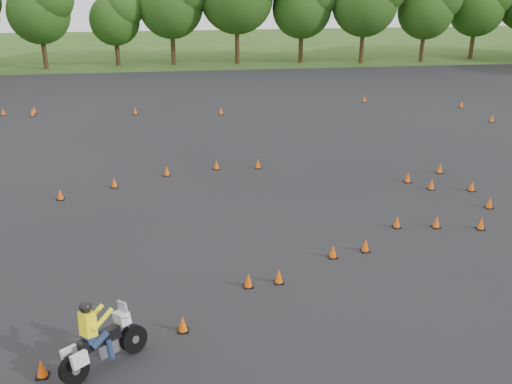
{
  "coord_description": "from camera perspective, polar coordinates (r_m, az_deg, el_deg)",
  "views": [
    {
      "loc": [
        -2.51,
        -16.01,
        9.41
      ],
      "look_at": [
        0.0,
        4.0,
        1.2
      ],
      "focal_mm": 40.0,
      "sensor_mm": 36.0,
      "label": 1
    }
  ],
  "objects": [
    {
      "name": "ground",
      "position": [
        18.74,
        1.54,
        -8.0
      ],
      "size": [
        140.0,
        140.0,
        0.0
      ],
      "primitive_type": "plane",
      "color": "#2D5119",
      "rests_on": "ground"
    },
    {
      "name": "asphalt_pad",
      "position": [
        24.06,
        -0.59,
        -0.85
      ],
      "size": [
        62.0,
        62.0,
        0.0
      ],
      "primitive_type": "plane",
      "color": "black",
      "rests_on": "ground"
    },
    {
      "name": "rider_yellow",
      "position": [
        14.77,
        -14.93,
        -13.75
      ],
      "size": [
        2.33,
        2.07,
        1.85
      ],
      "primitive_type": null,
      "rotation": [
        0.0,
        0.0,
        0.67
      ],
      "color": "#FFF616",
      "rests_on": "ground"
    },
    {
      "name": "traffic_cones",
      "position": [
        23.28,
        -0.22,
        -1.07
      ],
      "size": [
        36.07,
        32.79,
        0.45
      ],
      "color": "#F1550A",
      "rests_on": "asphalt_pad"
    },
    {
      "name": "treeline",
      "position": [
        52.02,
        0.54,
        16.82
      ],
      "size": [
        87.01,
        32.12,
        10.95
      ],
      "color": "#224413",
      "rests_on": "ground"
    }
  ]
}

